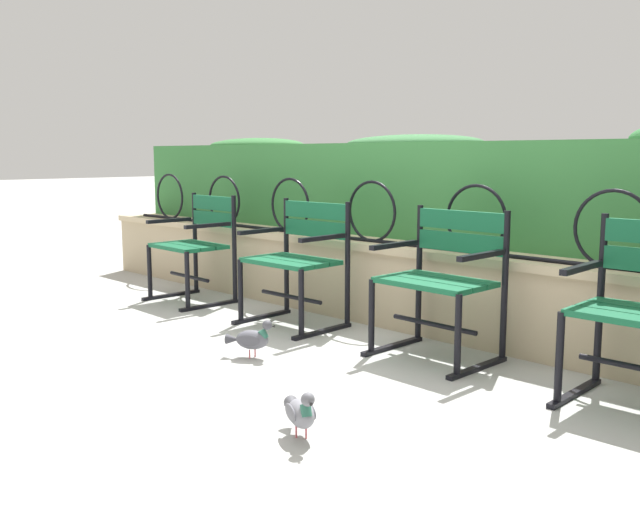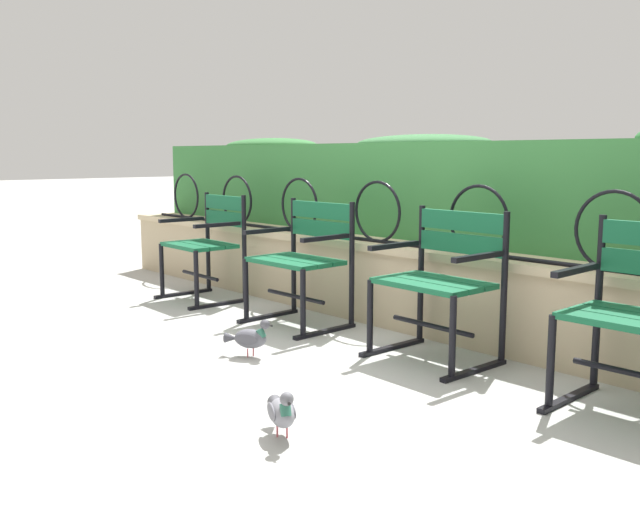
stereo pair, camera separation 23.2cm
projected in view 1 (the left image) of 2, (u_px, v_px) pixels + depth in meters
The scene contains 9 objects.
ground_plane at pixel (301, 352), 4.10m from camera, with size 60.00×60.00×0.00m, color #ADADA8.
stone_wall at pixel (402, 284), 4.72m from camera, with size 6.74×0.41×0.55m.
iron_arch_fence at pixel (375, 215), 4.73m from camera, with size 6.22×0.02×0.42m.
hedge_row at pixel (440, 187), 4.93m from camera, with size 6.61×0.50×0.79m.
park_chair_leftmost at pixel (197, 243), 5.49m from camera, with size 0.60×0.54×0.83m.
park_chair_centre_left at pixel (299, 257), 4.72m from camera, with size 0.64×0.53×0.84m.
park_chair_centre_right at pixel (443, 276), 3.95m from camera, with size 0.65×0.54×0.84m.
pigeon_near_chairs at pixel (251, 339), 3.96m from camera, with size 0.27×0.20×0.22m.
pigeon_far_side at pixel (301, 411), 2.84m from camera, with size 0.27×0.18×0.22m.
Camera 1 is at (2.88, -2.74, 1.14)m, focal length 39.35 mm.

